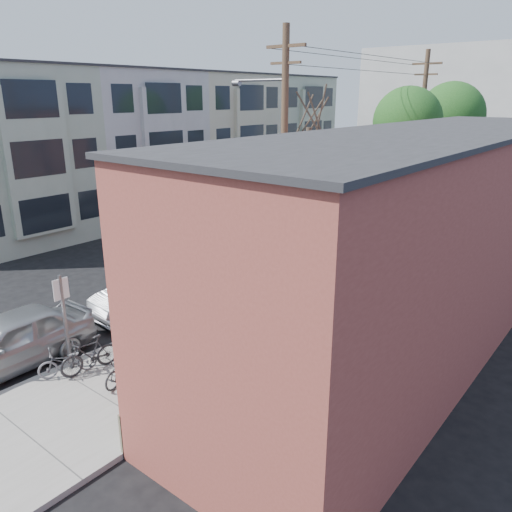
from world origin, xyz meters
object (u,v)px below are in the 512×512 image
Objects in this scene: tree_leafy_mid at (407,122)px; car_1 at (152,291)px; utility_pole_near at (283,151)px; car_0 at (8,342)px; tree_bare at (307,201)px; tree_leafy_far at (451,116)px; bus at (367,178)px; patio_chair_a at (159,394)px; patron_grey at (284,305)px; parking_meter_near at (171,298)px; parked_bike_a at (89,355)px; sign_post at (64,313)px; parked_bike_b at (67,361)px; parking_meter_far at (324,237)px; cyclist at (125,355)px; car_3 at (306,234)px; patio_chair_b at (148,410)px; car_2 at (238,255)px; patron_green at (259,330)px.

tree_leafy_mid is 1.72× the size of car_1.
car_0 is at bearing -98.17° from utility_pole_near.
tree_leafy_mid is at bearing 90.00° from tree_bare.
tree_leafy_far is 0.75× the size of bus.
patron_grey reaches higher than patio_chair_a.
tree_leafy_mid reaches higher than patio_chair_a.
car_0 reaches higher than parking_meter_near.
parking_meter_near is 18.29m from tree_leafy_mid.
car_1 reaches higher than parked_bike_a.
tree_leafy_far reaches higher than tree_bare.
sign_post is 1.34m from parked_bike_b.
bus is at bearing 88.35° from patio_chair_a.
sign_post reaches higher than patron_grey.
bus is (-5.77, -0.10, -4.72)m from tree_leafy_far.
parked_bike_a is at bearing -86.95° from parking_meter_far.
cyclist is at bearing -39.90° from patron_grey.
tree_bare is 3.22× the size of patron_grey.
car_3 is at bearing 95.14° from car_1.
utility_pole_near is 2.18× the size of car_3.
patio_chair_b is (3.81, -10.45, -4.82)m from utility_pole_near.
tree_leafy_far is at bearing 89.20° from car_1.
parking_meter_far is 0.20× the size of tree_bare.
car_2 is (-2.60, 9.34, 0.06)m from parked_bike_a.
patio_chair_a is at bearing -73.13° from car_3.
car_2 is at bearing -164.91° from utility_pole_near.
cyclist is at bearing 150.86° from patio_chair_a.
tree_leafy_far is at bearing 77.63° from car_3.
tree_leafy_far is 9.46× the size of patio_chair_b.
utility_pole_near reaches higher than parking_meter_near.
parked_bike_a is (0.18, -21.22, -5.50)m from tree_leafy_mid.
tree_leafy_far reaches higher than patio_chair_a.
patron_green is 0.35× the size of car_3.
parked_bike_b is at bearing -77.32° from bus.
patron_green is (3.29, -17.48, -5.19)m from tree_leafy_mid.
tree_leafy_mid is 22.13m from patio_chair_a.
cyclist is at bearing -60.18° from parking_meter_near.
tree_leafy_mid reaches higher than patio_chair_b.
patron_green is 4.87m from parked_bike_a.
tree_bare reaches higher than parked_bike_a.
car_0 is (-2.18, -1.20, 0.18)m from parked_bike_a.
parking_meter_near is 0.65× the size of patron_grey.
parking_meter_far is at bearing -92.13° from tree_leafy_far.
parking_meter_far is 9.68m from car_1.
bus reaches higher than patron_grey.
tree_bare reaches higher than bus.
tree_bare is 0.56× the size of bus.
sign_post is 28.99m from tree_leafy_far.
car_3 is at bearing -108.62° from tree_leafy_mid.
sign_post is 1.80× the size of cyclist.
parking_meter_far is 14.15m from parked_bike_b.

